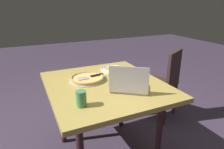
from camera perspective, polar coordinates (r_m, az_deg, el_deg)
The scene contains 7 objects.
dining_table at distance 1.80m, azimuth -1.87°, elevation -5.07°, with size 1.10×1.00×0.77m.
laptop at distance 1.60m, azimuth 5.02°, elevation -3.19°, with size 0.36×0.38×0.23m.
pizza_plate at distance 2.10m, azimuth -0.08°, elevation 1.61°, with size 0.24×0.24×0.04m.
pizza_tray at distance 1.84m, azimuth -7.14°, elevation -1.14°, with size 0.33×0.33×0.04m.
table_knife at distance 1.95m, azimuth 5.28°, elevation -0.35°, with size 0.04×0.25×0.01m.
drink_cup at distance 1.39m, azimuth -8.91°, elevation -6.88°, with size 0.07×0.07×0.11m.
chair_near at distance 2.58m, azimuth 15.06°, elevation -1.63°, with size 0.52×0.52×0.91m.
Camera 1 is at (1.50, -0.63, 1.45)m, focal length 31.59 mm.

